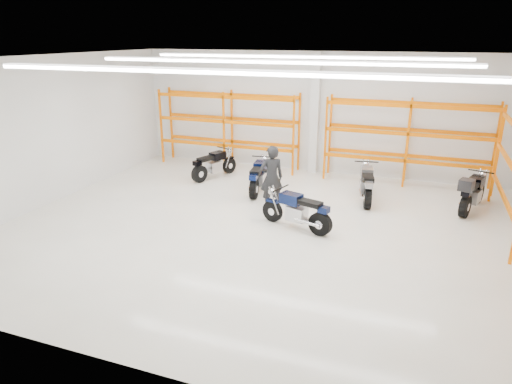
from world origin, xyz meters
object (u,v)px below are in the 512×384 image
(motorcycle_back_a, at_px, (213,165))
(motorcycle_back_b, at_px, (258,177))
(motorcycle_main, at_px, (299,212))
(standing_man, at_px, (272,178))
(structural_column, at_px, (315,114))
(motorcycle_back_c, at_px, (366,185))
(motorcycle_back_d, at_px, (472,193))

(motorcycle_back_a, relative_size, motorcycle_back_b, 0.92)
(motorcycle_main, height_order, motorcycle_back_b, motorcycle_back_b)
(motorcycle_back_b, bearing_deg, motorcycle_back_a, 157.10)
(standing_man, bearing_deg, structural_column, -124.41)
(motorcycle_main, distance_m, motorcycle_back_a, 5.44)
(motorcycle_main, relative_size, motorcycle_back_a, 1.04)
(motorcycle_back_c, xyz_separation_m, standing_man, (-2.63, -1.68, 0.45))
(motorcycle_back_a, distance_m, standing_man, 3.76)
(motorcycle_back_d, distance_m, structural_column, 6.21)
(standing_man, relative_size, structural_column, 0.44)
(motorcycle_back_a, xyz_separation_m, motorcycle_back_c, (5.63, -0.51, 0.04))
(structural_column, bearing_deg, motorcycle_back_d, -24.71)
(motorcycle_back_a, distance_m, structural_column, 4.27)
(motorcycle_main, xyz_separation_m, motorcycle_back_a, (-4.21, 3.45, -0.01))
(motorcycle_back_a, height_order, standing_man, standing_man)
(motorcycle_back_d, distance_m, standing_man, 5.99)
(motorcycle_back_c, distance_m, motorcycle_back_d, 3.08)
(motorcycle_main, height_order, motorcycle_back_d, motorcycle_back_d)
(motorcycle_back_d, relative_size, structural_column, 0.51)
(motorcycle_main, relative_size, motorcycle_back_b, 0.95)
(motorcycle_back_b, xyz_separation_m, standing_man, (0.89, -1.30, 0.47))
(motorcycle_back_c, height_order, motorcycle_back_d, motorcycle_back_d)
(structural_column, bearing_deg, motorcycle_back_c, -47.95)
(motorcycle_back_c, bearing_deg, motorcycle_back_a, 174.80)
(motorcycle_back_b, bearing_deg, motorcycle_back_c, 6.23)
(motorcycle_back_b, height_order, motorcycle_back_d, motorcycle_back_d)
(motorcycle_back_a, bearing_deg, motorcycle_main, -39.32)
(motorcycle_back_d, height_order, structural_column, structural_column)
(motorcycle_back_b, bearing_deg, motorcycle_main, -50.71)
(motorcycle_back_a, distance_m, motorcycle_back_b, 2.30)
(motorcycle_back_c, xyz_separation_m, structural_column, (-2.36, 2.61, 1.72))
(motorcycle_main, relative_size, standing_man, 1.08)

